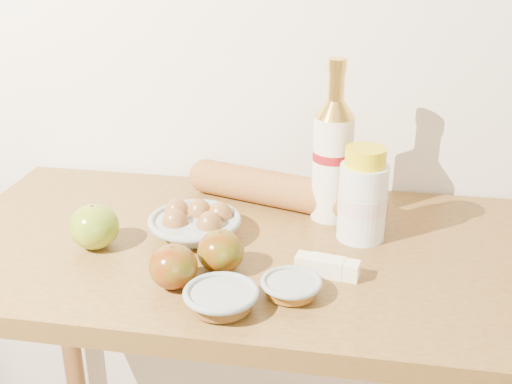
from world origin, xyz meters
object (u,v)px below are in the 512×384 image
table (259,301)px  egg_bowl (195,223)px  bourbon_bottle (333,156)px  cream_bottle (363,197)px  baguette (283,191)px

table → egg_bowl: (-0.13, 0.02, 0.15)m
table → egg_bowl: egg_bowl is taller
bourbon_bottle → egg_bowl: 0.30m
egg_bowl → table: bearing=-7.0°
table → cream_bottle: (0.18, 0.06, 0.21)m
bourbon_bottle → cream_bottle: bourbon_bottle is taller
cream_bottle → baguette: size_ratio=0.40×
table → egg_bowl: 0.20m
bourbon_bottle → egg_bowl: bearing=-148.7°
table → egg_bowl: size_ratio=6.76×
bourbon_bottle → baguette: size_ratio=0.72×
table → bourbon_bottle: 0.32m
bourbon_bottle → baguette: bearing=166.9°
bourbon_bottle → cream_bottle: bearing=-47.5°
cream_bottle → table: bearing=-151.1°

